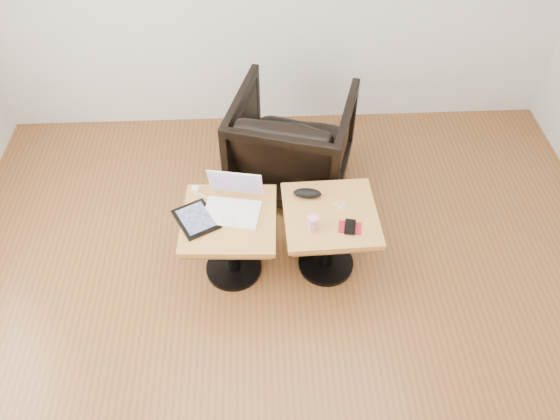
{
  "coord_description": "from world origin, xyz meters",
  "views": [
    {
      "loc": [
        -0.16,
        -1.6,
        2.93
      ],
      "look_at": [
        -0.05,
        0.6,
        0.56
      ],
      "focal_mm": 35.0,
      "sensor_mm": 36.0,
      "label": 1
    }
  ],
  "objects_px": {
    "side_table_left": "(230,231)",
    "armchair": "(292,142)",
    "laptop": "(233,203)",
    "side_table_right": "(329,227)",
    "striped_cup": "(312,223)"
  },
  "relations": [
    {
      "from": "striped_cup",
      "to": "side_table_right",
      "type": "bearing_deg",
      "value": 42.42
    },
    {
      "from": "side_table_left",
      "to": "armchair",
      "type": "xyz_separation_m",
      "value": [
        0.44,
        0.85,
        -0.01
      ]
    },
    {
      "from": "striped_cup",
      "to": "armchair",
      "type": "height_order",
      "value": "armchair"
    },
    {
      "from": "side_table_right",
      "to": "armchair",
      "type": "height_order",
      "value": "armchair"
    },
    {
      "from": "laptop",
      "to": "striped_cup",
      "type": "height_order",
      "value": "laptop"
    },
    {
      "from": "side_table_right",
      "to": "striped_cup",
      "type": "height_order",
      "value": "striped_cup"
    },
    {
      "from": "armchair",
      "to": "side_table_left",
      "type": "bearing_deg",
      "value": 79.51
    },
    {
      "from": "side_table_right",
      "to": "striped_cup",
      "type": "distance_m",
      "value": 0.24
    },
    {
      "from": "side_table_left",
      "to": "laptop",
      "type": "distance_m",
      "value": 0.19
    },
    {
      "from": "laptop",
      "to": "striped_cup",
      "type": "bearing_deg",
      "value": -10.05
    },
    {
      "from": "laptop",
      "to": "armchair",
      "type": "bearing_deg",
      "value": 72.86
    },
    {
      "from": "side_table_left",
      "to": "laptop",
      "type": "xyz_separation_m",
      "value": [
        0.03,
        0.07,
        0.17
      ]
    },
    {
      "from": "striped_cup",
      "to": "side_table_left",
      "type": "bearing_deg",
      "value": 168.23
    },
    {
      "from": "side_table_right",
      "to": "striped_cup",
      "type": "relative_size",
      "value": 6.76
    },
    {
      "from": "side_table_right",
      "to": "armchair",
      "type": "bearing_deg",
      "value": 100.44
    }
  ]
}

